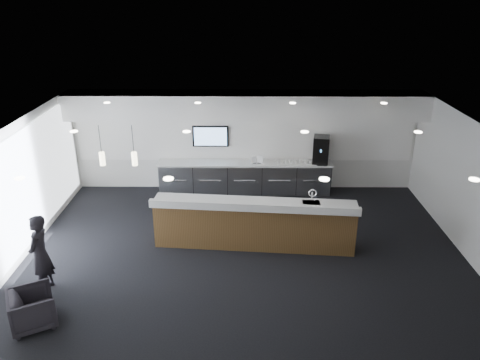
{
  "coord_description": "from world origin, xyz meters",
  "views": [
    {
      "loc": [
        -0.05,
        -9.13,
        5.73
      ],
      "look_at": [
        -0.12,
        1.3,
        1.36
      ],
      "focal_mm": 35.0,
      "sensor_mm": 36.0,
      "label": 1
    }
  ],
  "objects_px": {
    "service_counter": "(254,224)",
    "lounge_guest": "(40,254)",
    "coffee_machine": "(321,150)",
    "armchair": "(33,309)"
  },
  "relations": [
    {
      "from": "armchair",
      "to": "lounge_guest",
      "type": "bearing_deg",
      "value": -16.72
    },
    {
      "from": "service_counter",
      "to": "armchair",
      "type": "relative_size",
      "value": 6.15
    },
    {
      "from": "coffee_machine",
      "to": "lounge_guest",
      "type": "bearing_deg",
      "value": -130.76
    },
    {
      "from": "coffee_machine",
      "to": "armchair",
      "type": "height_order",
      "value": "coffee_machine"
    },
    {
      "from": "armchair",
      "to": "coffee_machine",
      "type": "bearing_deg",
      "value": -73.03
    },
    {
      "from": "service_counter",
      "to": "coffee_machine",
      "type": "bearing_deg",
      "value": 62.29
    },
    {
      "from": "service_counter",
      "to": "coffee_machine",
      "type": "distance_m",
      "value": 3.76
    },
    {
      "from": "coffee_machine",
      "to": "service_counter",
      "type": "bearing_deg",
      "value": -111.62
    },
    {
      "from": "service_counter",
      "to": "lounge_guest",
      "type": "distance_m",
      "value": 4.62
    },
    {
      "from": "service_counter",
      "to": "armchair",
      "type": "distance_m",
      "value": 4.95
    }
  ]
}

